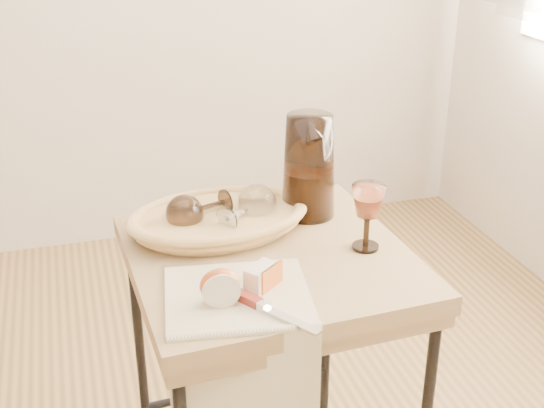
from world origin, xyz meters
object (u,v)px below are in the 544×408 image
object	(u,v)px
apple_half	(220,285)
tea_towel	(238,296)
pitcher	(309,166)
side_table	(270,390)
wine_goblet	(367,217)
table_knife	(267,307)
bread_basket	(219,221)
goblet_lying_a	(202,208)
goblet_lying_b	(244,210)

from	to	relation	value
apple_half	tea_towel	bearing A→B (deg)	28.77
pitcher	apple_half	xyz separation A→B (m)	(-0.28, -0.32, -0.08)
apple_half	side_table	bearing A→B (deg)	55.59
pitcher	apple_half	size ratio (longest dim) A/B	3.71
tea_towel	wine_goblet	bearing A→B (deg)	28.27
pitcher	table_knife	bearing A→B (deg)	-133.66
side_table	tea_towel	distance (m)	0.41
side_table	pitcher	world-z (taller)	pitcher
bread_basket	goblet_lying_a	size ratio (longest dim) A/B	2.66
tea_towel	pitcher	size ratio (longest dim) A/B	0.97
apple_half	table_knife	world-z (taller)	apple_half
goblet_lying_a	pitcher	xyz separation A→B (m)	(0.25, 0.02, 0.07)
tea_towel	wine_goblet	size ratio (longest dim) A/B	1.85
bread_basket	goblet_lying_a	distance (m)	0.05
wine_goblet	apple_half	distance (m)	0.37
goblet_lying_b	pitcher	size ratio (longest dim) A/B	0.51
wine_goblet	table_knife	distance (m)	0.33
side_table	goblet_lying_a	distance (m)	0.45
tea_towel	apple_half	bearing A→B (deg)	-148.87
pitcher	wine_goblet	bearing A→B (deg)	-87.53
tea_towel	goblet_lying_b	bearing A→B (deg)	80.90
side_table	goblet_lying_b	xyz separation A→B (m)	(-0.03, 0.10, 0.42)
wine_goblet	apple_half	bearing A→B (deg)	-159.61
goblet_lying_a	wine_goblet	bearing A→B (deg)	130.15
side_table	pitcher	distance (m)	0.53
bread_basket	table_knife	bearing A→B (deg)	-92.83
goblet_lying_a	pitcher	bearing A→B (deg)	163.77
side_table	wine_goblet	world-z (taller)	wine_goblet
side_table	table_knife	size ratio (longest dim) A/B	3.44
table_knife	pitcher	bearing A→B (deg)	117.93
bread_basket	wine_goblet	distance (m)	0.33
pitcher	wine_goblet	world-z (taller)	pitcher
goblet_lying_a	pitcher	world-z (taller)	pitcher
goblet_lying_b	table_knife	world-z (taller)	goblet_lying_b
goblet_lying_b	table_knife	size ratio (longest dim) A/B	0.67
wine_goblet	table_knife	size ratio (longest dim) A/B	0.69
side_table	wine_goblet	xyz separation A→B (m)	(0.20, -0.04, 0.44)
bread_basket	wine_goblet	world-z (taller)	wine_goblet
pitcher	wine_goblet	distance (m)	0.21
bread_basket	apple_half	size ratio (longest dim) A/B	4.78
goblet_lying_a	apple_half	size ratio (longest dim) A/B	1.79
pitcher	tea_towel	bearing A→B (deg)	-143.32
goblet_lying_b	table_knife	bearing A→B (deg)	-134.12
side_table	wine_goblet	distance (m)	0.48
side_table	goblet_lying_a	size ratio (longest dim) A/B	5.39
side_table	goblet_lying_a	bearing A→B (deg)	128.59
goblet_lying_a	tea_towel	bearing A→B (deg)	71.45
apple_half	goblet_lying_a	bearing A→B (deg)	90.20
side_table	bread_basket	world-z (taller)	bread_basket
goblet_lying_a	table_knife	distance (m)	0.37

